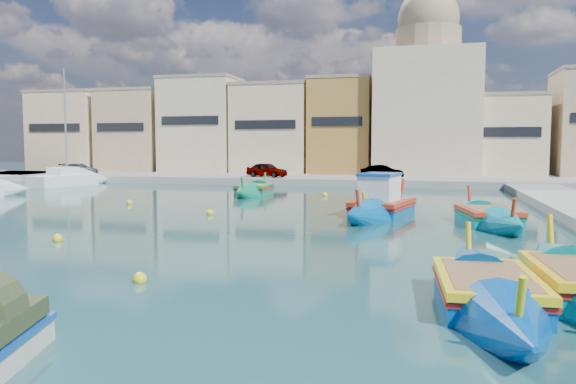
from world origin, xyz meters
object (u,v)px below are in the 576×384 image
(luzzu_turquoise_cabin, at_px, (382,208))
(luzzu_cyan_mid, at_px, (488,218))
(church_block, at_px, (427,96))
(yacht_north, at_px, (80,180))
(luzzu_blue_cabin, at_px, (382,207))
(luzzu_blue_south, at_px, (487,294))
(luzzu_green, at_px, (254,191))

(luzzu_turquoise_cabin, distance_m, luzzu_cyan_mid, 5.17)
(church_block, height_order, yacht_north, church_block)
(luzzu_turquoise_cabin, xyz_separation_m, yacht_north, (-27.61, 15.60, 0.02))
(church_block, relative_size, yacht_north, 1.77)
(luzzu_blue_cabin, relative_size, luzzu_blue_south, 0.90)
(church_block, height_order, luzzu_turquoise_cabin, church_block)
(yacht_north, bearing_deg, luzzu_cyan_mid, -28.51)
(church_block, distance_m, yacht_north, 34.12)
(luzzu_blue_south, bearing_deg, luzzu_cyan_mid, 84.15)
(luzzu_blue_cabin, height_order, luzzu_cyan_mid, luzzu_blue_cabin)
(luzzu_cyan_mid, relative_size, luzzu_green, 1.15)
(luzzu_blue_cabin, bearing_deg, luzzu_blue_south, -77.74)
(luzzu_blue_cabin, height_order, luzzu_green, luzzu_blue_cabin)
(luzzu_blue_cabin, relative_size, luzzu_green, 1.00)
(church_block, bearing_deg, yacht_north, -153.34)
(luzzu_turquoise_cabin, relative_size, luzzu_blue_south, 1.20)
(luzzu_green, bearing_deg, luzzu_blue_south, -62.39)
(church_block, xyz_separation_m, yacht_north, (-29.64, -14.89, -7.98))
(luzzu_blue_cabin, xyz_separation_m, yacht_north, (-27.50, 14.64, 0.09))
(church_block, bearing_deg, luzzu_blue_cabin, -94.16)
(church_block, relative_size, luzzu_turquoise_cabin, 1.80)
(luzzu_turquoise_cabin, height_order, yacht_north, yacht_north)
(luzzu_cyan_mid, bearing_deg, luzzu_turquoise_cabin, 157.34)
(luzzu_turquoise_cabin, bearing_deg, luzzu_green, 134.62)
(luzzu_cyan_mid, xyz_separation_m, yacht_north, (-32.37, 17.59, 0.15))
(luzzu_green, distance_m, luzzu_blue_south, 28.29)
(luzzu_green, bearing_deg, luzzu_turquoise_cabin, -45.38)
(luzzu_turquoise_cabin, distance_m, luzzu_blue_south, 15.61)
(church_block, relative_size, luzzu_blue_south, 2.16)
(luzzu_cyan_mid, relative_size, yacht_north, 0.84)
(church_block, xyz_separation_m, luzzu_cyan_mid, (2.73, -32.47, -8.13))
(luzzu_green, bearing_deg, church_block, 60.39)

